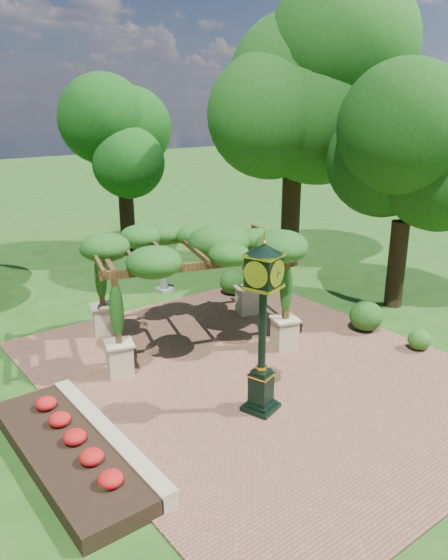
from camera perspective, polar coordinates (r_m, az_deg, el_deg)
ground at (r=14.10m, az=6.29°, el=-11.10°), size 120.00×120.00×0.00m
brick_plaza at (r=14.74m, az=3.59°, el=-9.55°), size 10.00×12.00×0.04m
border_wall at (r=12.13m, az=-12.07°, el=-15.70°), size 0.35×5.00×0.40m
flower_bed at (r=11.88m, az=-16.14°, el=-17.01°), size 1.50×5.00×0.36m
pedestal_clock at (r=12.03m, az=4.09°, el=-3.52°), size 1.01×1.01×4.07m
pergola at (r=15.57m, az=-3.59°, el=3.25°), size 6.30×4.92×3.48m
sundial at (r=20.69m, az=-6.28°, el=0.10°), size 0.63×0.63×1.04m
shrub_front at (r=16.76m, az=19.73°, el=-5.89°), size 0.85×0.85×0.59m
shrub_mid at (r=17.56m, az=14.63°, el=-3.65°), size 1.37×1.37×0.93m
shrub_back at (r=20.12m, az=0.96°, el=-0.21°), size 1.20×1.20×0.91m
tree_north at (r=25.39m, az=-10.52°, el=13.74°), size 3.67×3.67×7.28m
tree_east_far at (r=23.13m, az=7.51°, el=19.61°), size 5.56×5.56×10.85m
tree_east_near at (r=19.00m, az=18.73°, el=12.74°), size 4.13×4.13×7.79m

